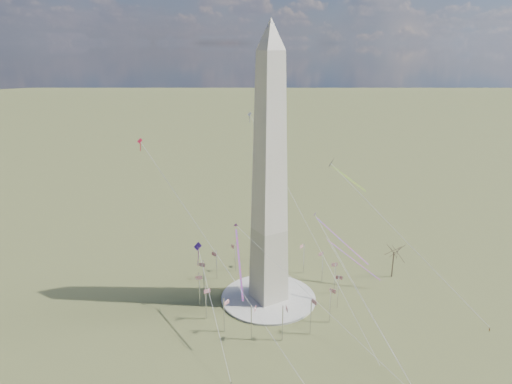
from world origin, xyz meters
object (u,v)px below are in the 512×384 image
kite_delta_black (333,166)px  washington_monument (270,178)px  tree_near (394,250)px  person_east (489,329)px

kite_delta_black → washington_monument: bearing=-29.5°
washington_monument → tree_near: 65.47m
person_east → kite_delta_black: 82.51m
washington_monument → person_east: (52.99, -56.15, -47.20)m
tree_near → kite_delta_black: 42.71m
washington_monument → kite_delta_black: bearing=17.7°
washington_monument → person_east: size_ratio=65.99×
washington_monument → tree_near: (53.55, -11.93, -35.74)m
person_east → kite_delta_black: size_ratio=0.10×
washington_monument → person_east: 90.49m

